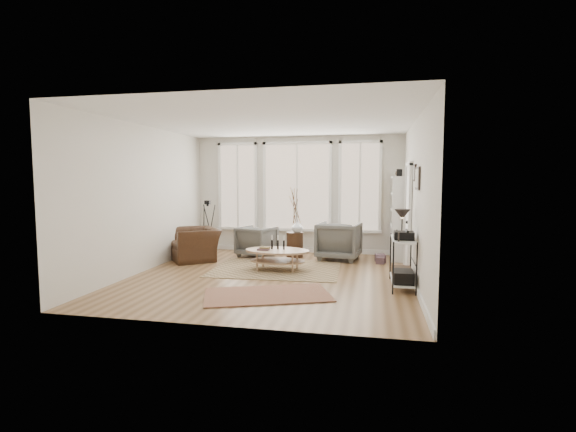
% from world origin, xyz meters
% --- Properties ---
extents(room, '(5.50, 5.54, 2.90)m').
position_xyz_m(room, '(0.02, 0.03, 1.43)').
color(room, '#926E49').
rests_on(room, ground).
extents(bay_window, '(4.14, 0.12, 2.24)m').
position_xyz_m(bay_window, '(0.00, 2.71, 1.61)').
color(bay_window, tan).
rests_on(bay_window, ground).
extents(door, '(0.09, 1.06, 2.22)m').
position_xyz_m(door, '(2.57, 1.15, 1.12)').
color(door, silver).
rests_on(door, ground).
extents(bookcase, '(0.31, 0.85, 2.06)m').
position_xyz_m(bookcase, '(2.44, 2.23, 0.96)').
color(bookcase, white).
rests_on(bookcase, ground).
extents(low_shelf, '(0.38, 1.08, 1.30)m').
position_xyz_m(low_shelf, '(2.38, -0.30, 0.51)').
color(low_shelf, white).
rests_on(low_shelf, ground).
extents(wall_art, '(0.04, 0.88, 0.44)m').
position_xyz_m(wall_art, '(2.58, -0.27, 1.88)').
color(wall_art, black).
rests_on(wall_art, ground).
extents(rug_main, '(2.62, 2.01, 0.01)m').
position_xyz_m(rug_main, '(-0.05, 0.61, 0.01)').
color(rug_main, brown).
rests_on(rug_main, ground).
extents(rug_runner, '(2.23, 1.72, 0.01)m').
position_xyz_m(rug_runner, '(0.25, -1.28, 0.01)').
color(rug_runner, maroon).
rests_on(rug_runner, ground).
extents(coffee_table, '(1.35, 0.89, 0.60)m').
position_xyz_m(coffee_table, '(-0.02, 0.54, 0.32)').
color(coffee_table, tan).
rests_on(coffee_table, ground).
extents(armchair_left, '(0.97, 0.99, 0.73)m').
position_xyz_m(armchair_left, '(-0.83, 1.93, 0.36)').
color(armchair_left, '#5E5E59').
rests_on(armchair_left, ground).
extents(armchair_right, '(1.04, 1.07, 0.86)m').
position_xyz_m(armchair_right, '(1.12, 1.92, 0.43)').
color(armchair_right, '#5E5E59').
rests_on(armchair_right, ground).
extents(side_table, '(0.39, 0.39, 1.65)m').
position_xyz_m(side_table, '(0.07, 2.03, 0.79)').
color(side_table, '#392113').
rests_on(side_table, ground).
extents(vase, '(0.32, 0.32, 0.28)m').
position_xyz_m(vase, '(0.14, 2.00, 0.73)').
color(vase, silver).
rests_on(vase, side_table).
extents(accent_chair, '(1.48, 1.46, 0.73)m').
position_xyz_m(accent_chair, '(-2.10, 1.22, 0.36)').
color(accent_chair, '#392113').
rests_on(accent_chair, ground).
extents(tripod_camera, '(0.46, 0.46, 1.32)m').
position_xyz_m(tripod_camera, '(-2.11, 2.04, 0.61)').
color(tripod_camera, black).
rests_on(tripod_camera, ground).
extents(book_stack_near, '(0.25, 0.30, 0.17)m').
position_xyz_m(book_stack_near, '(2.05, 1.81, 0.09)').
color(book_stack_near, brown).
rests_on(book_stack_near, ground).
extents(book_stack_far, '(0.21, 0.25, 0.15)m').
position_xyz_m(book_stack_far, '(2.05, 1.64, 0.07)').
color(book_stack_far, brown).
rests_on(book_stack_far, ground).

